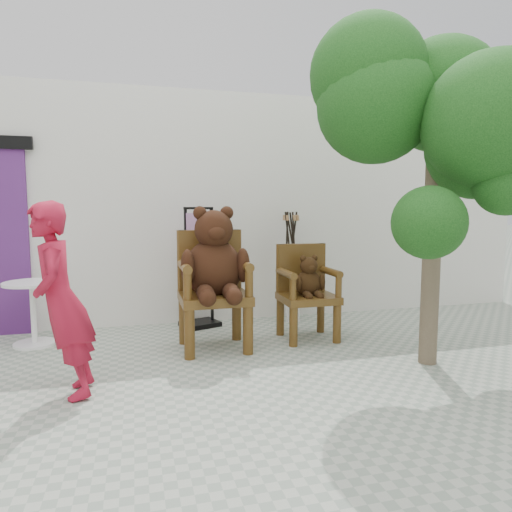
% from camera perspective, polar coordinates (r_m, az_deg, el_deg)
% --- Properties ---
extents(ground_plane, '(60.00, 60.00, 0.00)m').
position_cam_1_polar(ground_plane, '(3.85, 4.48, -17.03)').
color(ground_plane, '#979C8C').
rests_on(ground_plane, ground).
extents(back_wall, '(9.00, 1.00, 3.00)m').
position_cam_1_polar(back_wall, '(6.54, -4.51, 5.99)').
color(back_wall, silver).
rests_on(back_wall, ground).
extents(chair_big, '(0.72, 0.80, 1.52)m').
position_cam_1_polar(chair_big, '(4.85, -5.30, -1.58)').
color(chair_big, '#432B0E').
rests_on(chair_big, ground).
extents(chair_small, '(0.62, 0.57, 1.08)m').
position_cam_1_polar(chair_small, '(5.30, 6.33, -3.63)').
color(chair_small, '#432B0E').
rests_on(chair_small, ground).
extents(person, '(0.41, 0.59, 1.55)m').
position_cam_1_polar(person, '(3.91, -23.14, -5.21)').
color(person, maroon).
rests_on(person, ground).
extents(cafe_table, '(0.60, 0.60, 0.70)m').
position_cam_1_polar(cafe_table, '(5.57, -26.10, -5.59)').
color(cafe_table, white).
rests_on(cafe_table, ground).
extents(display_stand, '(0.54, 0.48, 1.51)m').
position_cam_1_polar(display_stand, '(5.81, -7.07, -3.12)').
color(display_stand, black).
rests_on(display_stand, ground).
extents(stool_bucket, '(0.32, 0.32, 1.45)m').
position_cam_1_polar(stool_bucket, '(6.08, 4.31, -2.12)').
color(stool_bucket, white).
rests_on(stool_bucket, ground).
extents(tree, '(2.10, 1.90, 3.28)m').
position_cam_1_polar(tree, '(4.66, 21.15, 16.57)').
color(tree, '#4C3E2D').
rests_on(tree, ground).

